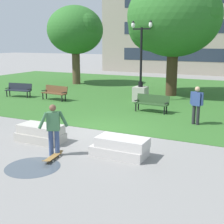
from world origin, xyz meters
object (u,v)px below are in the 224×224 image
(lamp_post_left, at_px, (141,85))
(concrete_block_center, at_px, (41,133))
(person_skateboarder, at_px, (53,127))
(park_bench_near_left, at_px, (55,92))
(skateboard, at_px, (53,157))
(person_bystander_near_lawn, at_px, (197,103))
(park_bench_far_left, at_px, (152,102))
(concrete_block_left, at_px, (121,147))
(park_bench_far_right, at_px, (19,89))

(lamp_post_left, bearing_deg, concrete_block_center, -93.13)
(person_skateboarder, height_order, park_bench_near_left, person_skateboarder)
(skateboard, relative_size, lamp_post_left, 0.21)
(concrete_block_center, height_order, person_bystander_near_lawn, person_bystander_near_lawn)
(concrete_block_center, xyz_separation_m, park_bench_far_left, (2.13, 6.50, 0.23))
(park_bench_far_left, bearing_deg, concrete_block_left, -79.65)
(concrete_block_left, xyz_separation_m, person_skateboarder, (-1.98, -0.90, 0.66))
(park_bench_near_left, bearing_deg, lamp_post_left, 21.95)
(park_bench_far_left, distance_m, park_bench_far_right, 9.53)
(concrete_block_left, bearing_deg, lamp_post_left, 107.18)
(concrete_block_left, relative_size, park_bench_near_left, 1.00)
(park_bench_near_left, bearing_deg, skateboard, -54.19)
(person_skateboarder, height_order, lamp_post_left, lamp_post_left)
(concrete_block_left, bearing_deg, park_bench_far_left, 100.35)
(concrete_block_left, bearing_deg, park_bench_near_left, 137.61)
(person_skateboarder, height_order, skateboard, person_skateboarder)
(skateboard, bearing_deg, concrete_block_center, 139.68)
(skateboard, bearing_deg, person_skateboarder, 118.75)
(skateboard, distance_m, park_bench_far_right, 12.16)
(concrete_block_center, relative_size, park_bench_near_left, 0.98)
(concrete_block_center, bearing_deg, park_bench_near_left, 122.54)
(concrete_block_left, xyz_separation_m, skateboard, (-1.81, -1.20, -0.22))
(park_bench_near_left, xyz_separation_m, park_bench_far_right, (-2.88, -0.08, 0.00))
(park_bench_far_right, height_order, lamp_post_left, lamp_post_left)
(concrete_block_center, xyz_separation_m, lamp_post_left, (0.50, 9.08, 0.70))
(park_bench_near_left, bearing_deg, concrete_block_left, -42.39)
(person_skateboarder, bearing_deg, park_bench_near_left, 126.05)
(park_bench_near_left, relative_size, park_bench_far_left, 1.01)
(park_bench_near_left, height_order, park_bench_far_right, same)
(concrete_block_center, bearing_deg, person_skateboarder, -36.18)
(park_bench_far_left, relative_size, park_bench_far_right, 0.99)
(park_bench_far_left, bearing_deg, person_bystander_near_lawn, -30.74)
(concrete_block_left, relative_size, person_bystander_near_lawn, 1.08)
(concrete_block_left, distance_m, park_bench_near_left, 10.62)
(park_bench_far_right, bearing_deg, park_bench_far_left, -2.88)
(skateboard, height_order, park_bench_near_left, park_bench_near_left)
(park_bench_far_left, distance_m, person_bystander_near_lawn, 3.06)
(person_skateboarder, xyz_separation_m, skateboard, (0.16, -0.30, -0.88))
(concrete_block_left, bearing_deg, park_bench_far_right, 146.58)
(concrete_block_center, relative_size, lamp_post_left, 0.37)
(concrete_block_left, height_order, skateboard, concrete_block_left)
(park_bench_near_left, relative_size, person_bystander_near_lawn, 1.08)
(concrete_block_center, bearing_deg, park_bench_far_left, 71.88)
(concrete_block_left, bearing_deg, concrete_block_center, 178.41)
(park_bench_near_left, bearing_deg, park_bench_far_right, -178.39)
(concrete_block_center, distance_m, concrete_block_left, 3.33)
(park_bench_far_left, xyz_separation_m, park_bench_far_right, (-9.51, 0.48, 0.00))
(park_bench_far_right, xyz_separation_m, lamp_post_left, (7.88, 2.10, 0.47))
(person_bystander_near_lawn, bearing_deg, lamp_post_left, 135.74)
(park_bench_far_left, xyz_separation_m, lamp_post_left, (-1.63, 2.58, 0.47))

